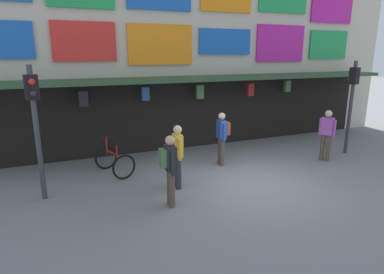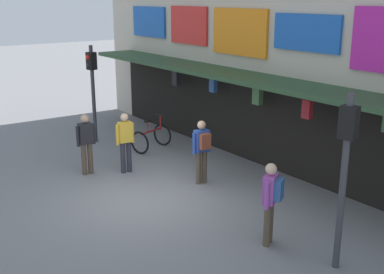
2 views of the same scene
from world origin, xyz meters
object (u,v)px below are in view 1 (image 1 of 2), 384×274
traffic_light_near (35,112)px  pedestrian_in_yellow (222,135)px  pedestrian_in_blue (327,131)px  bicycle_parked (115,161)px  pedestrian_in_white (178,153)px  traffic_light_far (352,93)px  pedestrian_in_green (169,166)px

traffic_light_near → pedestrian_in_yellow: bearing=6.1°
pedestrian_in_blue → bicycle_parked: bearing=168.0°
pedestrian_in_white → pedestrian_in_yellow: same height
traffic_light_far → pedestrian_in_white: (-6.57, -0.64, -1.19)m
pedestrian_in_green → pedestrian_in_white: 1.06m
traffic_light_near → pedestrian_in_green: size_ratio=1.90×
bicycle_parked → pedestrian_in_blue: (6.61, -1.40, 0.59)m
pedestrian_in_blue → pedestrian_in_yellow: same height
pedestrian_in_white → traffic_light_near: bearing=169.1°
traffic_light_near → traffic_light_far: (9.81, 0.02, 0.00)m
pedestrian_in_green → pedestrian_in_yellow: (2.44, 2.09, 0.00)m
pedestrian_in_blue → pedestrian_in_white: size_ratio=1.00×
traffic_light_far → pedestrian_in_yellow: traffic_light_far is taller
bicycle_parked → pedestrian_in_yellow: 3.35m
traffic_light_near → bicycle_parked: traffic_light_near is taller
pedestrian_in_white → bicycle_parked: bearing=129.1°
bicycle_parked → pedestrian_in_blue: size_ratio=0.79×
traffic_light_far → traffic_light_near: bearing=-179.9°
bicycle_parked → pedestrian_in_green: (0.82, -2.58, 0.59)m
traffic_light_far → bicycle_parked: size_ratio=2.42×
traffic_light_far → pedestrian_in_white: size_ratio=1.90×
bicycle_parked → pedestrian_in_white: 2.22m
traffic_light_near → pedestrian_in_green: traffic_light_near is taller
pedestrian_in_white → traffic_light_far: bearing=5.6°
bicycle_parked → pedestrian_in_yellow: (3.26, -0.49, 0.59)m
pedestrian_in_green → pedestrian_in_white: bearing=59.7°
pedestrian_in_blue → pedestrian_in_green: 5.91m
traffic_light_far → pedestrian_in_white: traffic_light_far is taller
pedestrian_in_green → pedestrian_in_white: size_ratio=1.00×
traffic_light_near → traffic_light_far: size_ratio=1.00×
traffic_light_far → bicycle_parked: bearing=172.6°
bicycle_parked → pedestrian_in_blue: 6.78m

